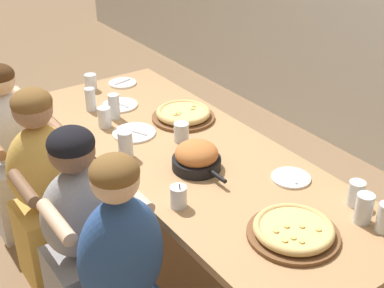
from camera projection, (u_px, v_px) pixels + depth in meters
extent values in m
plane|color=#896B4C|center=(192.00, 271.00, 3.09)|extent=(18.00, 18.00, 0.00)
cube|color=tan|center=(192.00, 156.00, 2.72)|extent=(2.30, 0.84, 0.04)
cube|color=#4C4C51|center=(53.00, 155.00, 3.52)|extent=(0.07, 0.07, 0.75)
cube|color=#4C4C51|center=(148.00, 126.00, 3.88)|extent=(0.07, 0.07, 0.75)
cylinder|color=brown|center=(293.00, 234.00, 2.12)|extent=(0.37, 0.37, 0.02)
torus|color=#DBB26B|center=(294.00, 229.00, 2.11)|extent=(0.32, 0.32, 0.03)
cylinder|color=#E5C675|center=(294.00, 230.00, 2.11)|extent=(0.28, 0.28, 0.03)
cylinder|color=#E5C166|center=(285.00, 240.00, 2.02)|extent=(0.02, 0.02, 0.01)
cylinder|color=#E5C166|center=(293.00, 238.00, 2.04)|extent=(0.02, 0.02, 0.01)
cylinder|color=#E5C166|center=(302.00, 226.00, 2.10)|extent=(0.02, 0.02, 0.01)
cylinder|color=#E5C166|center=(276.00, 231.00, 2.07)|extent=(0.02, 0.02, 0.01)
cylinder|color=#E5C166|center=(318.00, 229.00, 2.08)|extent=(0.02, 0.02, 0.01)
cylinder|color=#E5C166|center=(302.00, 241.00, 2.02)|extent=(0.02, 0.02, 0.01)
cylinder|color=#E5C166|center=(287.00, 226.00, 2.10)|extent=(0.02, 0.02, 0.01)
cylinder|color=brown|center=(183.00, 117.00, 3.04)|extent=(0.36, 0.36, 0.02)
torus|color=#DBB26B|center=(183.00, 112.00, 3.03)|extent=(0.31, 0.31, 0.04)
cylinder|color=#E5C675|center=(183.00, 113.00, 3.03)|extent=(0.26, 0.26, 0.03)
cylinder|color=#E5C166|center=(178.00, 114.00, 2.98)|extent=(0.02, 0.02, 0.01)
cylinder|color=#E5C166|center=(179.00, 112.00, 3.00)|extent=(0.02, 0.02, 0.01)
cylinder|color=#E5C166|center=(193.00, 109.00, 3.04)|extent=(0.02, 0.02, 0.01)
cylinder|color=#E5C166|center=(194.00, 106.00, 3.07)|extent=(0.02, 0.02, 0.01)
cylinder|color=#E5C166|center=(175.00, 114.00, 2.98)|extent=(0.02, 0.02, 0.01)
cylinder|color=black|center=(197.00, 163.00, 2.56)|extent=(0.24, 0.24, 0.06)
cylinder|color=black|center=(218.00, 176.00, 2.43)|extent=(0.11, 0.02, 0.02)
ellipsoid|color=#C17038|center=(197.00, 153.00, 2.54)|extent=(0.21, 0.21, 0.11)
cylinder|color=white|center=(122.00, 83.00, 3.50)|extent=(0.18, 0.18, 0.01)
cube|color=#B7B7BC|center=(122.00, 82.00, 3.49)|extent=(0.04, 0.13, 0.01)
cylinder|color=white|center=(120.00, 105.00, 3.20)|extent=(0.21, 0.21, 0.01)
cube|color=#B7B7BC|center=(120.00, 104.00, 3.19)|extent=(0.15, 0.04, 0.01)
cylinder|color=white|center=(291.00, 178.00, 2.49)|extent=(0.18, 0.18, 0.01)
cube|color=#B7B7BC|center=(291.00, 176.00, 2.49)|extent=(0.12, 0.06, 0.01)
cylinder|color=white|center=(134.00, 133.00, 2.88)|extent=(0.23, 0.23, 0.01)
cube|color=#B7B7BC|center=(134.00, 131.00, 2.88)|extent=(0.15, 0.08, 0.01)
cylinder|color=silver|center=(179.00, 197.00, 2.28)|extent=(0.07, 0.07, 0.10)
cylinder|color=#1EA8DB|center=(179.00, 199.00, 2.29)|extent=(0.07, 0.07, 0.07)
cylinder|color=black|center=(181.00, 196.00, 2.26)|extent=(0.01, 0.01, 0.12)
cylinder|color=silver|center=(114.00, 106.00, 3.02)|extent=(0.06, 0.06, 0.15)
cylinder|color=silver|center=(114.00, 111.00, 3.04)|extent=(0.06, 0.06, 0.08)
cylinder|color=silver|center=(364.00, 208.00, 2.18)|extent=(0.07, 0.07, 0.13)
cylinder|color=black|center=(363.00, 213.00, 2.19)|extent=(0.06, 0.06, 0.08)
cylinder|color=silver|center=(384.00, 223.00, 2.13)|extent=(0.06, 0.06, 0.08)
cylinder|color=silver|center=(90.00, 99.00, 3.12)|extent=(0.06, 0.06, 0.14)
cylinder|color=silver|center=(91.00, 102.00, 3.13)|extent=(0.05, 0.05, 0.10)
cylinder|color=silver|center=(125.00, 144.00, 2.64)|extent=(0.07, 0.07, 0.14)
cylinder|color=silver|center=(91.00, 82.00, 3.39)|extent=(0.08, 0.08, 0.10)
cylinder|color=black|center=(91.00, 84.00, 3.40)|extent=(0.07, 0.07, 0.08)
cylinder|color=silver|center=(181.00, 132.00, 2.79)|extent=(0.08, 0.08, 0.10)
cylinder|color=silver|center=(181.00, 134.00, 2.80)|extent=(0.07, 0.07, 0.07)
cylinder|color=silver|center=(104.00, 117.00, 2.94)|extent=(0.07, 0.07, 0.11)
cylinder|color=black|center=(105.00, 120.00, 2.94)|extent=(0.06, 0.06, 0.09)
cylinder|color=silver|center=(356.00, 193.00, 2.29)|extent=(0.07, 0.07, 0.11)
cylinder|color=black|center=(355.00, 199.00, 2.30)|extent=(0.06, 0.06, 0.06)
cube|color=gold|center=(53.00, 240.00, 2.96)|extent=(0.32, 0.34, 0.47)
ellipsoid|color=gold|center=(42.00, 167.00, 2.73)|extent=(0.24, 0.36, 0.48)
sphere|color=#9E7051|center=(32.00, 109.00, 2.57)|extent=(0.20, 0.20, 0.20)
ellipsoid|color=brown|center=(31.00, 102.00, 2.56)|extent=(0.20, 0.20, 0.14)
cylinder|color=#9E7051|center=(56.00, 127.00, 2.92)|extent=(0.28, 0.06, 0.06)
ellipsoid|color=#99999E|center=(79.00, 213.00, 2.40)|extent=(0.24, 0.36, 0.46)
sphere|color=brown|center=(72.00, 150.00, 2.25)|extent=(0.20, 0.20, 0.20)
ellipsoid|color=black|center=(71.00, 143.00, 2.23)|extent=(0.20, 0.20, 0.14)
cylinder|color=brown|center=(24.00, 188.00, 2.42)|extent=(0.28, 0.06, 0.06)
cylinder|color=brown|center=(93.00, 166.00, 2.59)|extent=(0.28, 0.06, 0.06)
ellipsoid|color=#2D5193|center=(121.00, 256.00, 2.09)|extent=(0.24, 0.36, 0.54)
sphere|color=beige|center=(115.00, 179.00, 1.92)|extent=(0.18, 0.18, 0.18)
ellipsoid|color=brown|center=(114.00, 172.00, 1.91)|extent=(0.19, 0.19, 0.13)
cylinder|color=beige|center=(56.00, 222.00, 2.10)|extent=(0.28, 0.06, 0.06)
cylinder|color=beige|center=(132.00, 194.00, 2.27)|extent=(0.28, 0.06, 0.06)
cube|color=silver|center=(21.00, 195.00, 3.35)|extent=(0.32, 0.34, 0.47)
ellipsoid|color=silver|center=(8.00, 129.00, 3.13)|extent=(0.24, 0.36, 0.45)
cylinder|color=beige|center=(23.00, 97.00, 3.32)|extent=(0.28, 0.06, 0.06)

